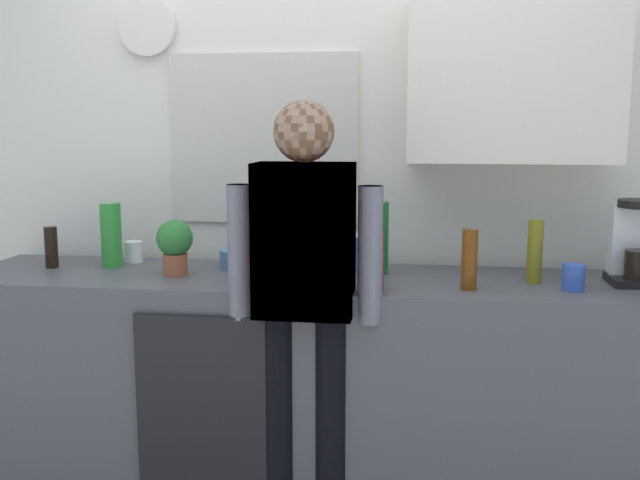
{
  "coord_description": "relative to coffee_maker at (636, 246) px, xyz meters",
  "views": [
    {
      "loc": [
        0.41,
        -2.54,
        1.51
      ],
      "look_at": [
        0.02,
        0.25,
        1.06
      ],
      "focal_mm": 40.36,
      "sensor_mm": 36.0,
      "label": 1
    }
  ],
  "objects": [
    {
      "name": "kitchen_counter",
      "position": [
        -1.25,
        -0.06,
        -0.6
      ],
      "size": [
        2.96,
        0.64,
        0.9
      ],
      "primitive_type": "cube",
      "color": "#4C4C51",
      "rests_on": "ground_plane"
    },
    {
      "name": "bottle_red_vinegar",
      "position": [
        -1.0,
        -0.24,
        -0.04
      ],
      "size": [
        0.06,
        0.06,
        0.22
      ],
      "primitive_type": "cylinder",
      "color": "maroon",
      "rests_on": "kitchen_counter"
    },
    {
      "name": "mixing_bowl",
      "position": [
        -1.58,
        0.1,
        -0.11
      ],
      "size": [
        0.22,
        0.22,
        0.08
      ],
      "primitive_type": "cylinder",
      "color": "#4C72A5",
      "rests_on": "kitchen_counter"
    },
    {
      "name": "dishwasher_panel",
      "position": [
        -1.62,
        -0.39,
        -0.64
      ],
      "size": [
        0.56,
        0.02,
        0.81
      ],
      "primitive_type": "cube",
      "color": "black",
      "rests_on": "ground_plane"
    },
    {
      "name": "bottle_olive_oil",
      "position": [
        -0.39,
        -0.05,
        -0.02
      ],
      "size": [
        0.06,
        0.06,
        0.25
      ],
      "primitive_type": "cylinder",
      "color": "olive",
      "rests_on": "kitchen_counter"
    },
    {
      "name": "cup_blue_mug",
      "position": [
        -0.26,
        -0.17,
        -0.1
      ],
      "size": [
        0.08,
        0.08,
        0.1
      ],
      "primitive_type": "cylinder",
      "color": "#3351B2",
      "rests_on": "kitchen_counter"
    },
    {
      "name": "bottle_clear_soda",
      "position": [
        -2.16,
        0.03,
        -0.01
      ],
      "size": [
        0.09,
        0.09,
        0.28
      ],
      "primitive_type": "cylinder",
      "color": "#2D8C33",
      "rests_on": "kitchen_counter"
    },
    {
      "name": "bottle_dark_sauce",
      "position": [
        -2.41,
        -0.02,
        -0.06
      ],
      "size": [
        0.06,
        0.06,
        0.18
      ],
      "primitive_type": "cylinder",
      "color": "black",
      "rests_on": "kitchen_counter"
    },
    {
      "name": "potted_plant",
      "position": [
        -1.83,
        -0.1,
        -0.01
      ],
      "size": [
        0.15,
        0.15,
        0.23
      ],
      "color": "#9E5638",
      "rests_on": "kitchen_counter"
    },
    {
      "name": "dish_soap",
      "position": [
        -1.09,
        0.08,
        -0.07
      ],
      "size": [
        0.06,
        0.06,
        0.18
      ],
      "color": "blue",
      "rests_on": "kitchen_counter"
    },
    {
      "name": "person_guest",
      "position": [
        -1.25,
        -0.36,
        -0.1
      ],
      "size": [
        0.57,
        0.22,
        1.6
      ],
      "rotation": [
        0.0,
        0.0,
        2.72
      ],
      "color": "black",
      "rests_on": "ground_plane"
    },
    {
      "name": "back_wall_assembly",
      "position": [
        -1.16,
        0.34,
        0.31
      ],
      "size": [
        4.56,
        0.42,
        2.6
      ],
      "color": "silver",
      "rests_on": "ground_plane"
    },
    {
      "name": "bottle_green_wine",
      "position": [
        -1.0,
        0.05,
        0.0
      ],
      "size": [
        0.07,
        0.07,
        0.3
      ],
      "primitive_type": "cylinder",
      "color": "#195923",
      "rests_on": "kitchen_counter"
    },
    {
      "name": "coffee_maker",
      "position": [
        0.0,
        0.0,
        0.0
      ],
      "size": [
        0.2,
        0.2,
        0.33
      ],
      "color": "black",
      "rests_on": "kitchen_counter"
    },
    {
      "name": "cup_white_mug",
      "position": [
        -2.11,
        0.15,
        -0.1
      ],
      "size": [
        0.08,
        0.08,
        0.09
      ],
      "primitive_type": "cylinder",
      "color": "white",
      "rests_on": "kitchen_counter"
    },
    {
      "name": "person_at_sink",
      "position": [
        -1.25,
        -0.36,
        -0.1
      ],
      "size": [
        0.57,
        0.22,
        1.6
      ],
      "rotation": [
        0.0,
        0.0,
        0.16
      ],
      "color": "#3F4766",
      "rests_on": "ground_plane"
    },
    {
      "name": "bottle_amber_beer",
      "position": [
        -0.65,
        -0.21,
        -0.03
      ],
      "size": [
        0.06,
        0.06,
        0.23
      ],
      "primitive_type": "cylinder",
      "color": "brown",
      "rests_on": "kitchen_counter"
    }
  ]
}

